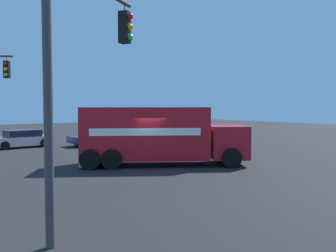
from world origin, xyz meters
TOP-DOWN VIEW (x-y plane):
  - ground_plane at (0.00, 0.00)m, footprint 100.00×100.00m
  - delivery_truck at (-0.02, -0.40)m, footprint 6.86×8.49m
  - traffic_light_primary at (-7.06, 7.12)m, footprint 2.25×3.50m
  - pickup_navy at (10.59, -2.73)m, footprint 2.28×5.22m
  - sedan_silver at (12.82, 2.80)m, footprint 2.24×4.40m

SIDE VIEW (x-z plane):
  - ground_plane at x=0.00m, z-range 0.00..0.00m
  - sedan_silver at x=12.82m, z-range -0.03..1.28m
  - pickup_navy at x=10.59m, z-range 0.04..1.42m
  - delivery_truck at x=-0.02m, z-range 0.06..3.09m
  - traffic_light_primary at x=-7.06m, z-range 0.98..7.41m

